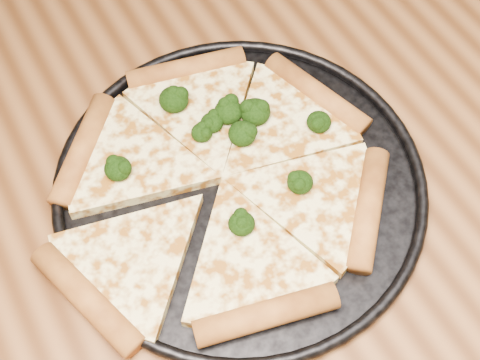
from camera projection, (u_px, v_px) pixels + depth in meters
dining_table at (191, 270)px, 0.73m from camera, size 1.20×0.90×0.75m
pizza_pan at (240, 184)px, 0.68m from camera, size 0.39×0.39×0.02m
pizza at (219, 181)px, 0.67m from camera, size 0.38×0.35×0.03m
broccoli_florets at (227, 134)px, 0.68m from camera, size 0.24×0.19×0.02m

